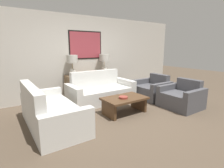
% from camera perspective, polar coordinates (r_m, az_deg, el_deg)
% --- Properties ---
extents(ground_plane, '(20.00, 20.00, 0.00)m').
position_cam_1_polar(ground_plane, '(4.41, 5.47, -9.95)').
color(ground_plane, brown).
extents(back_wall, '(7.96, 0.12, 2.65)m').
position_cam_1_polar(back_wall, '(6.09, -8.70, 8.96)').
color(back_wall, beige).
rests_on(back_wall, ground_plane).
extents(console_table, '(1.61, 0.38, 0.76)m').
position_cam_1_polar(console_table, '(5.97, -7.29, -0.29)').
color(console_table, brown).
rests_on(console_table, ground_plane).
extents(table_lamp_left, '(0.34, 0.34, 0.64)m').
position_cam_1_polar(table_lamp_left, '(5.61, -12.85, 7.06)').
color(table_lamp_left, silver).
rests_on(table_lamp_left, console_table).
extents(table_lamp_right, '(0.34, 0.34, 0.64)m').
position_cam_1_polar(table_lamp_right, '(6.14, -2.59, 7.75)').
color(table_lamp_right, silver).
rests_on(table_lamp_right, console_table).
extents(couch_by_back_wall, '(1.99, 0.95, 0.91)m').
position_cam_1_polar(couch_by_back_wall, '(5.37, -3.75, -2.55)').
color(couch_by_back_wall, silver).
rests_on(couch_by_back_wall, ground_plane).
extents(couch_by_side, '(0.95, 1.99, 0.91)m').
position_cam_1_polar(couch_by_side, '(3.93, -19.58, -8.84)').
color(couch_by_side, silver).
rests_on(couch_by_side, ground_plane).
extents(coffee_table, '(1.08, 0.68, 0.41)m').
position_cam_1_polar(coffee_table, '(4.41, 4.12, -5.80)').
color(coffee_table, '#4C331E').
rests_on(coffee_table, ground_plane).
extents(decorative_bowl, '(0.22, 0.22, 0.05)m').
position_cam_1_polar(decorative_bowl, '(4.29, 3.72, -4.39)').
color(decorative_bowl, '#93382D').
rests_on(decorative_bowl, coffee_table).
extents(armchair_near_back_wall, '(0.90, 0.99, 0.76)m').
position_cam_1_polar(armchair_near_back_wall, '(5.83, 12.98, -1.90)').
color(armchair_near_back_wall, '#4C4C51').
rests_on(armchair_near_back_wall, ground_plane).
extents(armchair_near_camera, '(0.90, 0.99, 0.76)m').
position_cam_1_polar(armchair_near_camera, '(5.19, 21.71, -4.20)').
color(armchair_near_camera, '#4C4C51').
rests_on(armchair_near_camera, ground_plane).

